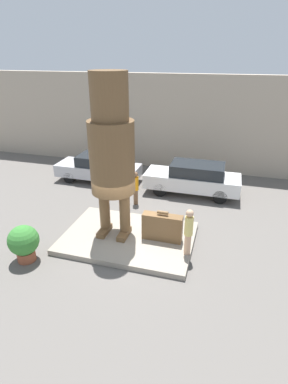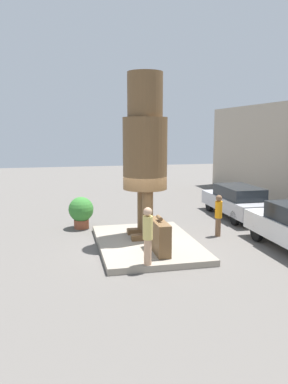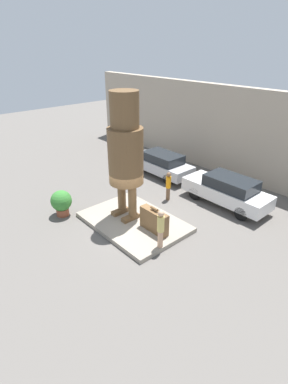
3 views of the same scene
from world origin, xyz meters
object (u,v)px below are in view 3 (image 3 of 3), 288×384
at_px(giant_suitcase, 154,221).
at_px(worker_hivis, 168,185).
at_px(planter_pot, 61,202).
at_px(tourist, 161,228).
at_px(parked_car_white, 227,190).
at_px(parked_car_silver, 161,163).
at_px(statue_figure, 125,148).

xyz_separation_m(giant_suitcase, worker_hivis, (-1.97, 2.93, 0.17)).
height_order(planter_pot, worker_hivis, worker_hivis).
distance_m(tourist, worker_hivis, 4.68).
bearing_deg(planter_pot, worker_hivis, 65.32).
bearing_deg(tourist, parked_car_white, 95.61).
height_order(tourist, parked_car_silver, tourist).
relative_size(giant_suitcase, planter_pot, 1.11).
bearing_deg(planter_pot, parked_car_silver, 93.41).
relative_size(statue_figure, parked_car_silver, 1.27).
xyz_separation_m(tourist, parked_car_white, (-0.54, 5.50, -0.29)).
distance_m(giant_suitcase, planter_pot, 4.93).
height_order(giant_suitcase, parked_car_silver, parked_car_silver).
relative_size(statue_figure, giant_suitcase, 3.97).
bearing_deg(parked_car_silver, statue_figure, 119.54).
bearing_deg(worker_hivis, tourist, -49.71).
height_order(tourist, worker_hivis, tourist).
xyz_separation_m(statue_figure, tourist, (2.92, -0.57, -2.54)).
bearing_deg(giant_suitcase, statue_figure, -178.18).
relative_size(giant_suitcase, parked_car_silver, 0.32).
bearing_deg(statue_figure, parked_car_silver, 119.54).
height_order(parked_car_silver, parked_car_white, parked_car_white).
bearing_deg(worker_hivis, planter_pot, -114.68).
distance_m(giant_suitcase, parked_car_silver, 7.03).
distance_m(parked_car_white, worker_hivis, 3.15).
bearing_deg(giant_suitcase, parked_car_silver, 133.13).
height_order(parked_car_white, planter_pot, parked_car_white).
xyz_separation_m(tourist, parked_car_silver, (-5.86, 5.76, -0.36)).
bearing_deg(giant_suitcase, parked_car_white, 84.00).
bearing_deg(worker_hivis, statue_figure, -88.06).
relative_size(giant_suitcase, tourist, 0.86).
distance_m(parked_car_silver, parked_car_white, 5.33).
relative_size(statue_figure, parked_car_white, 1.25).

